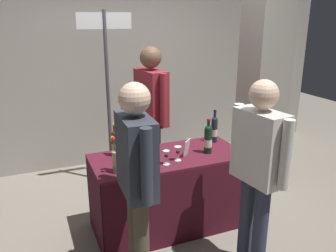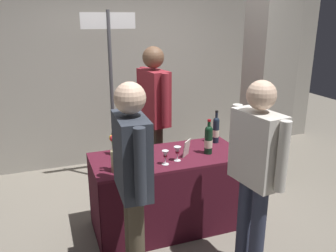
{
  "view_description": "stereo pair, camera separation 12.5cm",
  "coord_description": "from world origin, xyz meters",
  "px_view_note": "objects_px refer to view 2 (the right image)",
  "views": [
    {
      "loc": [
        -1.2,
        -2.9,
        2.06
      ],
      "look_at": [
        0.0,
        0.0,
        1.07
      ],
      "focal_mm": 37.31,
      "sensor_mm": 36.0,
      "label": 1
    },
    {
      "loc": [
        -1.08,
        -2.94,
        2.06
      ],
      "look_at": [
        0.0,
        0.0,
        1.07
      ],
      "focal_mm": 37.31,
      "sensor_mm": 36.0,
      "label": 2
    }
  ],
  "objects_px": {
    "wine_glass_mid": "(177,151)",
    "vendor_presenter": "(154,108)",
    "concrete_pillar": "(270,56)",
    "tasting_table": "(168,179)",
    "taster_foreground_right": "(256,163)",
    "booth_signpost": "(111,78)",
    "wine_glass_near_vendor": "(165,155)",
    "flower_vase": "(116,157)",
    "display_bottle_0": "(115,142)",
    "featured_wine_bottle": "(142,137)"
  },
  "relations": [
    {
      "from": "wine_glass_near_vendor",
      "to": "vendor_presenter",
      "type": "distance_m",
      "value": 0.96
    },
    {
      "from": "concrete_pillar",
      "to": "booth_signpost",
      "type": "xyz_separation_m",
      "value": [
        -1.73,
        0.69,
        -0.26
      ]
    },
    {
      "from": "wine_glass_near_vendor",
      "to": "flower_vase",
      "type": "relative_size",
      "value": 0.35
    },
    {
      "from": "wine_glass_mid",
      "to": "vendor_presenter",
      "type": "height_order",
      "value": "vendor_presenter"
    },
    {
      "from": "featured_wine_bottle",
      "to": "wine_glass_near_vendor",
      "type": "height_order",
      "value": "featured_wine_bottle"
    },
    {
      "from": "tasting_table",
      "to": "booth_signpost",
      "type": "height_order",
      "value": "booth_signpost"
    },
    {
      "from": "display_bottle_0",
      "to": "flower_vase",
      "type": "height_order",
      "value": "flower_vase"
    },
    {
      "from": "concrete_pillar",
      "to": "vendor_presenter",
      "type": "bearing_deg",
      "value": 170.02
    },
    {
      "from": "flower_vase",
      "to": "featured_wine_bottle",
      "type": "bearing_deg",
      "value": 49.24
    },
    {
      "from": "tasting_table",
      "to": "booth_signpost",
      "type": "relative_size",
      "value": 0.69
    },
    {
      "from": "display_bottle_0",
      "to": "concrete_pillar",
      "type": "bearing_deg",
      "value": 9.07
    },
    {
      "from": "concrete_pillar",
      "to": "taster_foreground_right",
      "type": "bearing_deg",
      "value": -127.42
    },
    {
      "from": "taster_foreground_right",
      "to": "display_bottle_0",
      "type": "bearing_deg",
      "value": 33.18
    },
    {
      "from": "concrete_pillar",
      "to": "tasting_table",
      "type": "height_order",
      "value": "concrete_pillar"
    },
    {
      "from": "display_bottle_0",
      "to": "vendor_presenter",
      "type": "relative_size",
      "value": 0.18
    },
    {
      "from": "concrete_pillar",
      "to": "vendor_presenter",
      "type": "height_order",
      "value": "concrete_pillar"
    },
    {
      "from": "wine_glass_near_vendor",
      "to": "flower_vase",
      "type": "xyz_separation_m",
      "value": [
        -0.45,
        0.0,
        0.04
      ]
    },
    {
      "from": "featured_wine_bottle",
      "to": "booth_signpost",
      "type": "bearing_deg",
      "value": 95.99
    },
    {
      "from": "wine_glass_near_vendor",
      "to": "taster_foreground_right",
      "type": "height_order",
      "value": "taster_foreground_right"
    },
    {
      "from": "vendor_presenter",
      "to": "booth_signpost",
      "type": "relative_size",
      "value": 0.82
    },
    {
      "from": "flower_vase",
      "to": "concrete_pillar",
      "type": "bearing_deg",
      "value": 18.96
    },
    {
      "from": "vendor_presenter",
      "to": "taster_foreground_right",
      "type": "relative_size",
      "value": 1.08
    },
    {
      "from": "wine_glass_near_vendor",
      "to": "taster_foreground_right",
      "type": "xyz_separation_m",
      "value": [
        0.52,
        -0.65,
        0.11
      ]
    },
    {
      "from": "vendor_presenter",
      "to": "tasting_table",
      "type": "bearing_deg",
      "value": -16.6
    },
    {
      "from": "tasting_table",
      "to": "wine_glass_mid",
      "type": "relative_size",
      "value": 10.65
    },
    {
      "from": "display_bottle_0",
      "to": "booth_signpost",
      "type": "xyz_separation_m",
      "value": [
        0.18,
        1.0,
        0.45
      ]
    },
    {
      "from": "featured_wine_bottle",
      "to": "wine_glass_near_vendor",
      "type": "xyz_separation_m",
      "value": [
        0.09,
        -0.41,
        -0.05
      ]
    },
    {
      "from": "concrete_pillar",
      "to": "wine_glass_near_vendor",
      "type": "distance_m",
      "value": 1.84
    },
    {
      "from": "wine_glass_near_vendor",
      "to": "vendor_presenter",
      "type": "xyz_separation_m",
      "value": [
        0.19,
        0.92,
        0.2
      ]
    },
    {
      "from": "display_bottle_0",
      "to": "wine_glass_near_vendor",
      "type": "distance_m",
      "value": 0.53
    },
    {
      "from": "booth_signpost",
      "to": "concrete_pillar",
      "type": "bearing_deg",
      "value": -21.82
    },
    {
      "from": "featured_wine_bottle",
      "to": "concrete_pillar",
      "type": "bearing_deg",
      "value": 9.45
    },
    {
      "from": "taster_foreground_right",
      "to": "booth_signpost",
      "type": "xyz_separation_m",
      "value": [
        -0.71,
        2.02,
        0.39
      ]
    },
    {
      "from": "tasting_table",
      "to": "vendor_presenter",
      "type": "xyz_separation_m",
      "value": [
        0.1,
        0.73,
        0.54
      ]
    },
    {
      "from": "tasting_table",
      "to": "concrete_pillar",
      "type": "bearing_deg",
      "value": 19.01
    },
    {
      "from": "wine_glass_mid",
      "to": "vendor_presenter",
      "type": "relative_size",
      "value": 0.08
    },
    {
      "from": "wine_glass_near_vendor",
      "to": "taster_foreground_right",
      "type": "relative_size",
      "value": 0.08
    },
    {
      "from": "featured_wine_bottle",
      "to": "booth_signpost",
      "type": "height_order",
      "value": "booth_signpost"
    },
    {
      "from": "concrete_pillar",
      "to": "booth_signpost",
      "type": "relative_size",
      "value": 1.52
    },
    {
      "from": "concrete_pillar",
      "to": "tasting_table",
      "type": "relative_size",
      "value": 2.2
    },
    {
      "from": "tasting_table",
      "to": "flower_vase",
      "type": "xyz_separation_m",
      "value": [
        -0.54,
        -0.19,
        0.38
      ]
    },
    {
      "from": "featured_wine_bottle",
      "to": "wine_glass_near_vendor",
      "type": "relative_size",
      "value": 2.47
    },
    {
      "from": "display_bottle_0",
      "to": "wine_glass_mid",
      "type": "bearing_deg",
      "value": -33.43
    },
    {
      "from": "wine_glass_mid",
      "to": "taster_foreground_right",
      "type": "bearing_deg",
      "value": -61.13
    },
    {
      "from": "featured_wine_bottle",
      "to": "tasting_table",
      "type": "bearing_deg",
      "value": -49.85
    },
    {
      "from": "wine_glass_near_vendor",
      "to": "vendor_presenter",
      "type": "bearing_deg",
      "value": 78.24
    },
    {
      "from": "tasting_table",
      "to": "vendor_presenter",
      "type": "bearing_deg",
      "value": 82.45
    },
    {
      "from": "wine_glass_mid",
      "to": "flower_vase",
      "type": "relative_size",
      "value": 0.37
    },
    {
      "from": "concrete_pillar",
      "to": "tasting_table",
      "type": "xyz_separation_m",
      "value": [
        -1.44,
        -0.5,
        -1.09
      ]
    },
    {
      "from": "featured_wine_bottle",
      "to": "flower_vase",
      "type": "bearing_deg",
      "value": -130.76
    }
  ]
}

